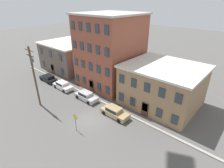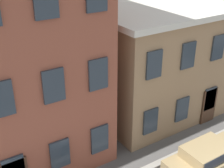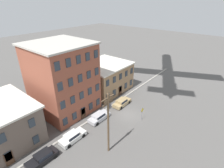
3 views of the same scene
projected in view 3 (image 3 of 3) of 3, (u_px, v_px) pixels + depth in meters
The scene contains 10 objects.
ground_plane at pixel (128, 115), 34.17m from camera, with size 200.00×200.00×0.00m, color #565451.
kerb_strip at pixel (111, 106), 36.70m from camera, with size 56.00×0.36×0.16m, color #9E998E.
apartment_midblock at pixel (62, 78), 33.19m from camera, with size 10.57×10.93×13.60m.
apartment_far at pixel (104, 77), 42.53m from camera, with size 11.63×10.22×6.62m.
car_black at pixel (43, 157), 24.11m from camera, with size 4.40×1.92×1.43m.
car_white at pixel (72, 137), 27.72m from camera, with size 4.40×1.92×1.43m.
car_silver at pixel (99, 117), 32.40m from camera, with size 4.40×1.92×1.43m.
car_tan at pixel (122, 102), 36.91m from camera, with size 4.40×1.92×1.43m.
caution_sign at pixel (142, 112), 32.00m from camera, with size 0.95×0.08×2.64m.
utility_pole at pixel (108, 121), 23.77m from camera, with size 2.40×0.44×9.73m.
Camera 3 is at (-23.67, -15.31, 20.48)m, focal length 28.00 mm.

